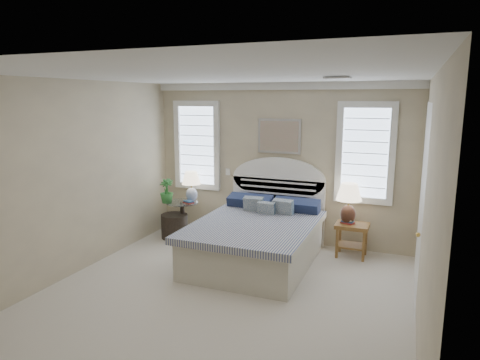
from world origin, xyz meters
name	(u,v)px	position (x,y,z in m)	size (l,w,h in m)	color
floor	(218,301)	(0.00, 0.00, 0.00)	(4.50, 5.00, 0.01)	beige
ceiling	(216,75)	(0.00, 0.00, 2.70)	(4.50, 5.00, 0.01)	silver
wall_back	(279,164)	(0.00, 2.50, 1.35)	(4.50, 0.02, 2.70)	beige
wall_left	(67,180)	(-2.25, 0.00, 1.35)	(0.02, 5.00, 2.70)	beige
wall_right	(427,213)	(2.25, 0.00, 1.35)	(0.02, 5.00, 2.70)	beige
crown_molding	(280,86)	(0.00, 2.46, 2.64)	(4.50, 0.08, 0.12)	silver
hvac_vent	(337,78)	(1.20, 0.80, 2.68)	(0.30, 0.20, 0.02)	#B2B2B2
switch_plate	(228,172)	(-0.95, 2.48, 1.15)	(0.08, 0.01, 0.12)	silver
window_left	(197,145)	(-1.55, 2.48, 1.60)	(0.90, 0.06, 1.60)	silver
window_right	(365,153)	(1.40, 2.48, 1.60)	(0.90, 0.06, 1.60)	silver
painting	(279,136)	(0.00, 2.46, 1.82)	(0.74, 0.04, 0.58)	silver
closet_door	(422,201)	(2.23, 1.20, 1.20)	(0.02, 1.80, 2.40)	white
bed	(258,236)	(0.00, 1.46, 0.39)	(1.72, 2.28, 1.47)	beige
side_table_left	(182,215)	(-1.65, 2.05, 0.39)	(0.56, 0.56, 0.63)	black
nightstand_right	(352,233)	(1.30, 2.15, 0.39)	(0.50, 0.40, 0.53)	brown
floor_pot	(175,226)	(-1.74, 1.92, 0.21)	(0.47, 0.47, 0.43)	black
lamp_left	(191,183)	(-1.51, 2.16, 0.96)	(0.44, 0.44, 0.55)	silver
lamp_right	(349,199)	(1.22, 2.16, 0.92)	(0.41, 0.41, 0.64)	black
potted_plant	(167,191)	(-1.87, 1.90, 0.84)	(0.24, 0.24, 0.43)	#317B34
books_left	(188,202)	(-1.50, 2.01, 0.65)	(0.20, 0.17, 0.05)	maroon
books_right	(348,221)	(1.23, 2.15, 0.57)	(0.22, 0.18, 0.08)	maroon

